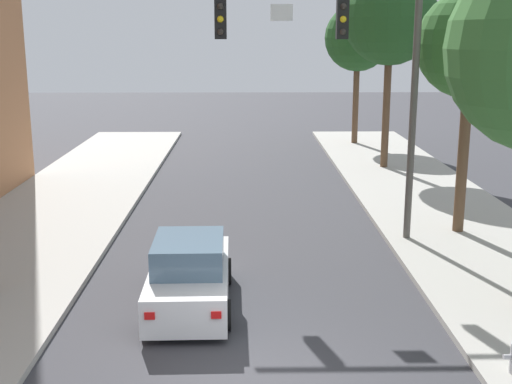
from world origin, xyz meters
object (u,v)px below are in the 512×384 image
object	(u,v)px
traffic_signal_mast	(344,56)
street_tree_third	(390,18)
street_tree_second	(471,46)
street_tree_farthest	(358,38)
car_lead_white	(190,275)

from	to	relation	value
traffic_signal_mast	street_tree_third	distance (m)	11.30
street_tree_second	street_tree_farthest	bearing A→B (deg)	91.50
street_tree_second	traffic_signal_mast	bearing A→B (deg)	-169.84
traffic_signal_mast	car_lead_white	distance (m)	7.64
traffic_signal_mast	street_tree_second	world-z (taller)	traffic_signal_mast
street_tree_third	street_tree_farthest	distance (m)	6.86
traffic_signal_mast	street_tree_third	xyz separation A→B (m)	(3.49, 10.68, 1.23)
traffic_signal_mast	street_tree_second	xyz separation A→B (m)	(3.69, 0.66, 0.25)
street_tree_third	street_tree_second	bearing A→B (deg)	-88.82
traffic_signal_mast	car_lead_white	size ratio (longest dim) A/B	1.76
street_tree_second	street_tree_third	distance (m)	10.07
car_lead_white	street_tree_second	bearing A→B (deg)	34.48
traffic_signal_mast	street_tree_farthest	xyz separation A→B (m)	(3.25, 17.49, 0.36)
street_tree_second	street_tree_third	world-z (taller)	street_tree_third
car_lead_white	street_tree_third	size ratio (longest dim) A/B	0.50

